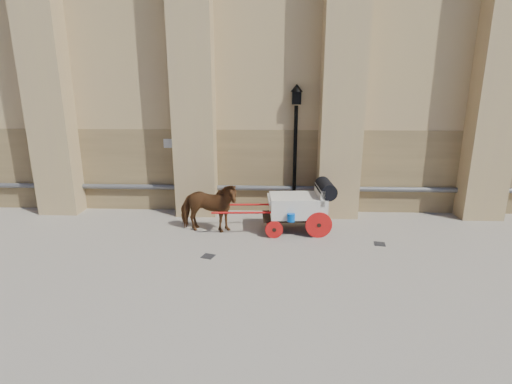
{
  "coord_description": "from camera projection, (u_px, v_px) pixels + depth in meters",
  "views": [
    {
      "loc": [
        1.67,
        -10.14,
        4.67
      ],
      "look_at": [
        1.19,
        1.85,
        1.32
      ],
      "focal_mm": 28.0,
      "sensor_mm": 36.0,
      "label": 1
    }
  ],
  "objects": [
    {
      "name": "horse",
      "position": [
        208.0,
        207.0,
        12.57
      ],
      "size": [
        2.02,
        1.07,
        1.64
      ],
      "primitive_type": "imported",
      "rotation": [
        0.0,
        0.0,
        1.47
      ],
      "color": "brown",
      "rests_on": "ground"
    },
    {
      "name": "drain_grate_near",
      "position": [
        208.0,
        256.0,
        10.98
      ],
      "size": [
        0.4,
        0.4,
        0.01
      ],
      "primitive_type": "cube",
      "rotation": [
        0.0,
        0.0,
        -0.32
      ],
      "color": "black",
      "rests_on": "ground"
    },
    {
      "name": "street_lamp",
      "position": [
        295.0,
        147.0,
        13.98
      ],
      "size": [
        0.43,
        0.43,
        4.57
      ],
      "color": "black",
      "rests_on": "ground"
    },
    {
      "name": "drain_grate_far",
      "position": [
        380.0,
        244.0,
        11.82
      ],
      "size": [
        0.37,
        0.37,
        0.01
      ],
      "primitive_type": "cube",
      "rotation": [
        0.0,
        0.0,
        -0.16
      ],
      "color": "black",
      "rests_on": "ground"
    },
    {
      "name": "ground",
      "position": [
        210.0,
        255.0,
        11.08
      ],
      "size": [
        90.0,
        90.0,
        0.0
      ],
      "primitive_type": "plane",
      "color": "gray",
      "rests_on": "ground"
    },
    {
      "name": "carriage",
      "position": [
        302.0,
        204.0,
        12.6
      ],
      "size": [
        3.88,
        1.43,
        1.67
      ],
      "rotation": [
        0.0,
        0.0,
        0.07
      ],
      "color": "black",
      "rests_on": "ground"
    }
  ]
}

